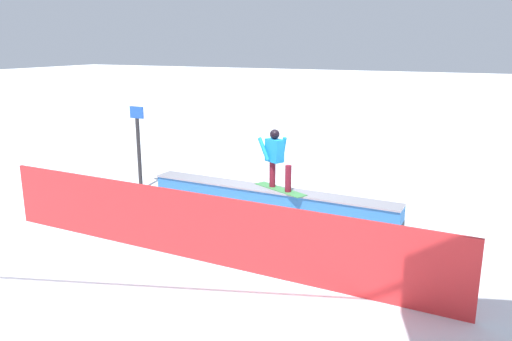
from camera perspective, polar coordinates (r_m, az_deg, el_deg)
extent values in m
plane|color=white|center=(11.62, 1.51, -4.52)|extent=(120.00, 120.00, 0.00)
cube|color=#2B6BB5|center=(11.55, 1.52, -3.36)|extent=(6.00, 0.71, 0.49)
cube|color=black|center=(11.58, 1.52, -3.95)|extent=(6.01, 0.72, 0.12)
cube|color=gray|center=(11.47, 1.53, -2.10)|extent=(6.00, 0.77, 0.04)
cube|color=#3E8B47|center=(11.35, 2.73, -2.13)|extent=(1.43, 0.89, 0.01)
cylinder|color=maroon|center=(11.46, 1.87, -0.38)|extent=(0.19, 0.19, 0.60)
cylinder|color=maroon|center=(11.08, 3.66, -0.91)|extent=(0.19, 0.19, 0.60)
cube|color=#1889D4|center=(11.29, 2.11, 2.28)|extent=(0.46, 0.39, 0.51)
sphere|color=black|center=(11.22, 2.12, 4.11)|extent=(0.22, 0.22, 0.22)
cylinder|color=#1889D4|center=(11.31, 0.88, 2.45)|extent=(0.37, 0.24, 0.51)
cylinder|color=#1889D4|center=(11.32, 3.07, 2.44)|extent=(0.22, 0.17, 0.56)
cube|color=red|center=(8.89, -6.33, -6.42)|extent=(8.97, 0.42, 1.23)
cylinder|color=#262628|center=(13.35, -13.06, 1.77)|extent=(0.10, 0.10, 1.88)
cube|color=blue|center=(13.17, -13.33, 6.40)|extent=(0.40, 0.04, 0.30)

